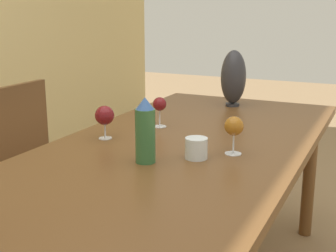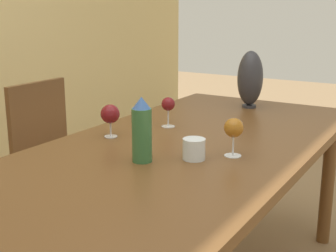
{
  "view_description": "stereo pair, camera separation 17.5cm",
  "coord_description": "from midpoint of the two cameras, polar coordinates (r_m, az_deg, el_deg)",
  "views": [
    {
      "loc": [
        -1.34,
        -0.73,
        1.28
      ],
      "look_at": [
        0.19,
        0.0,
        0.85
      ],
      "focal_mm": 50.0,
      "sensor_mm": 36.0,
      "label": 1
    },
    {
      "loc": [
        -1.26,
        -0.88,
        1.28
      ],
      "look_at": [
        0.19,
        0.0,
        0.85
      ],
      "focal_mm": 50.0,
      "sensor_mm": 36.0,
      "label": 2
    }
  ],
  "objects": [
    {
      "name": "wine_glass_5",
      "position": [
        1.96,
        -10.29,
        1.2
      ],
      "size": [
        0.08,
        0.08,
        0.14
      ],
      "color": "silver",
      "rests_on": "dining_table"
    },
    {
      "name": "wine_glass_6",
      "position": [
        1.72,
        5.19,
        -0.16
      ],
      "size": [
        0.07,
        0.07,
        0.14
      ],
      "color": "silver",
      "rests_on": "dining_table"
    },
    {
      "name": "water_tumbler",
      "position": [
        1.69,
        0.51,
        -2.77
      ],
      "size": [
        0.08,
        0.08,
        0.08
      ],
      "color": "silver",
      "rests_on": "dining_table"
    },
    {
      "name": "wine_glass_4",
      "position": [
        2.12,
        -3.4,
        2.52
      ],
      "size": [
        0.06,
        0.06,
        0.14
      ],
      "color": "silver",
      "rests_on": "dining_table"
    },
    {
      "name": "water_bottle",
      "position": [
        1.63,
        -5.87,
        -0.67
      ],
      "size": [
        0.07,
        0.07,
        0.23
      ],
      "color": "#336638",
      "rests_on": "dining_table"
    },
    {
      "name": "dining_table",
      "position": [
        1.64,
        -6.01,
        -7.12
      ],
      "size": [
        2.68,
        0.97,
        0.75
      ],
      "color": "brown",
      "rests_on": "ground_plane"
    },
    {
      "name": "vase",
      "position": [
        2.58,
        6.05,
        5.89
      ],
      "size": [
        0.14,
        0.14,
        0.31
      ],
      "color": "#2D2D33",
      "rests_on": "dining_table"
    },
    {
      "name": "chair_far",
      "position": [
        2.57,
        -16.96,
        -4.3
      ],
      "size": [
        0.44,
        0.44,
        0.89
      ],
      "color": "brown",
      "rests_on": "ground_plane"
    }
  ]
}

